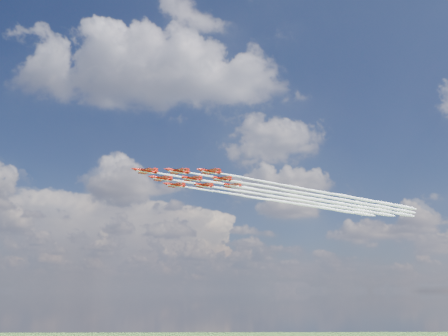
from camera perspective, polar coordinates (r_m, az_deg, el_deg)
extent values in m
cylinder|color=red|center=(158.95, -10.20, -0.37)|extent=(6.96, 5.22, 1.06)
cone|color=red|center=(157.07, -11.79, -0.10)|extent=(2.19, 1.96, 1.06)
cone|color=red|center=(160.84, -8.75, -0.62)|extent=(1.74, 1.61, 0.96)
ellipsoid|color=black|center=(158.30, -10.82, -0.11)|extent=(2.15, 1.85, 0.69)
cube|color=red|center=(159.14, -10.05, -0.42)|extent=(7.54, 9.06, 0.13)
cube|color=red|center=(160.55, -8.96, -0.59)|extent=(3.07, 3.62, 0.12)
cube|color=red|center=(160.86, -8.89, -0.30)|extent=(1.35, 0.98, 1.73)
cube|color=white|center=(158.83, -10.21, -0.54)|extent=(6.45, 4.79, 0.12)
cylinder|color=red|center=(157.63, -6.06, -0.41)|extent=(6.96, 5.22, 1.06)
cone|color=red|center=(155.43, -7.60, -0.13)|extent=(2.19, 1.96, 1.06)
cone|color=red|center=(159.81, -4.64, -0.66)|extent=(1.74, 1.61, 0.96)
ellipsoid|color=black|center=(156.86, -6.66, -0.15)|extent=(2.15, 1.85, 0.69)
cube|color=red|center=(157.85, -5.90, -0.45)|extent=(7.54, 9.06, 0.13)
cube|color=red|center=(159.48, -4.85, -0.62)|extent=(3.07, 3.62, 0.12)
cube|color=red|center=(159.80, -4.79, -0.33)|extent=(1.35, 0.98, 1.73)
cube|color=white|center=(157.51, -6.06, -0.58)|extent=(6.45, 4.79, 0.12)
cylinder|color=red|center=(168.58, -8.21, -1.35)|extent=(6.96, 5.22, 1.06)
cone|color=red|center=(166.52, -9.67, -1.10)|extent=(2.19, 1.96, 1.06)
cone|color=red|center=(170.62, -6.86, -1.57)|extent=(1.74, 1.61, 0.96)
ellipsoid|color=black|center=(167.85, -8.78, -1.11)|extent=(2.15, 1.85, 0.69)
cube|color=red|center=(168.78, -8.06, -1.39)|extent=(7.54, 9.06, 0.13)
cube|color=red|center=(170.31, -7.06, -1.54)|extent=(3.07, 3.62, 0.12)
cube|color=red|center=(170.61, -6.99, -1.27)|extent=(1.35, 0.98, 1.73)
cube|color=white|center=(168.46, -8.21, -1.51)|extent=(6.45, 4.79, 0.12)
cylinder|color=red|center=(157.15, -1.86, -0.44)|extent=(6.96, 5.22, 1.06)
cone|color=red|center=(154.65, -3.35, -0.17)|extent=(2.19, 1.96, 1.06)
cone|color=red|center=(159.61, -0.51, -0.69)|extent=(1.74, 1.61, 0.96)
ellipsoid|color=black|center=(156.25, -2.45, -0.18)|extent=(2.15, 1.85, 0.69)
cube|color=red|center=(157.40, -1.71, -0.49)|extent=(7.54, 9.06, 0.13)
cube|color=red|center=(159.23, -0.70, -0.65)|extent=(3.07, 3.62, 0.12)
cube|color=red|center=(159.57, -0.65, -0.36)|extent=(1.35, 0.98, 1.73)
cube|color=white|center=(157.03, -1.86, -0.61)|extent=(6.45, 4.79, 0.12)
cylinder|color=red|center=(167.64, -4.29, -1.39)|extent=(6.96, 5.22, 1.06)
cone|color=red|center=(165.29, -5.71, -1.14)|extent=(2.19, 1.96, 1.06)
cone|color=red|center=(169.94, -2.98, -1.61)|extent=(1.74, 1.61, 0.96)
ellipsoid|color=black|center=(166.80, -4.85, -1.15)|extent=(2.15, 1.85, 0.69)
cube|color=red|center=(167.87, -4.15, -1.43)|extent=(7.54, 9.06, 0.13)
cube|color=red|center=(169.59, -3.17, -1.58)|extent=(3.07, 3.62, 0.12)
cube|color=red|center=(169.91, -3.11, -1.30)|extent=(1.35, 0.98, 1.73)
cube|color=white|center=(167.52, -4.29, -1.55)|extent=(6.45, 4.79, 0.12)
cylinder|color=red|center=(178.43, -6.42, -2.22)|extent=(6.96, 5.22, 1.06)
cone|color=red|center=(176.23, -7.79, -2.00)|extent=(2.19, 1.96, 1.06)
cone|color=red|center=(180.60, -5.17, -2.42)|extent=(1.74, 1.61, 0.96)
ellipsoid|color=black|center=(177.64, -6.96, -1.99)|extent=(2.15, 1.85, 0.69)
cube|color=red|center=(178.65, -6.29, -2.25)|extent=(7.54, 9.06, 0.13)
cube|color=red|center=(180.27, -5.35, -2.39)|extent=(3.07, 3.62, 0.12)
cube|color=red|center=(180.57, -5.29, -2.13)|extent=(1.35, 0.98, 1.73)
cube|color=white|center=(178.32, -6.43, -2.37)|extent=(6.45, 4.79, 0.12)
cylinder|color=red|center=(167.49, -0.34, -1.42)|extent=(6.96, 5.22, 1.06)
cone|color=red|center=(164.86, -1.71, -1.18)|extent=(2.19, 1.96, 1.06)
cone|color=red|center=(170.05, 0.91, -1.64)|extent=(1.74, 1.61, 0.96)
ellipsoid|color=black|center=(166.54, -0.88, -1.18)|extent=(2.15, 1.85, 0.69)
cube|color=red|center=(167.75, -0.21, -1.46)|extent=(7.54, 9.06, 0.13)
cube|color=red|center=(169.66, 0.73, -1.61)|extent=(3.07, 3.62, 0.12)
cube|color=red|center=(169.99, 0.78, -1.33)|extent=(1.35, 0.98, 1.73)
cube|color=white|center=(167.37, -0.34, -1.58)|extent=(6.45, 4.79, 0.12)
cylinder|color=red|center=(177.83, -2.72, -2.25)|extent=(6.96, 5.22, 1.06)
cone|color=red|center=(175.36, -4.04, -2.04)|extent=(2.19, 1.96, 1.06)
cone|color=red|center=(180.24, -1.50, -2.45)|extent=(1.74, 1.61, 0.96)
ellipsoid|color=black|center=(176.93, -3.24, -2.03)|extent=(2.15, 1.85, 0.69)
cube|color=red|center=(178.07, -2.59, -2.29)|extent=(7.54, 9.06, 0.13)
cube|color=red|center=(179.88, -1.68, -2.42)|extent=(3.07, 3.62, 0.12)
cube|color=red|center=(180.19, -1.63, -2.16)|extent=(1.35, 0.98, 1.73)
cube|color=white|center=(177.72, -2.72, -2.40)|extent=(6.45, 4.79, 0.12)
cylinder|color=red|center=(177.98, 1.00, -2.28)|extent=(6.96, 5.22, 1.06)
cone|color=red|center=(175.24, -0.27, -2.07)|extent=(2.19, 1.96, 1.06)
cone|color=red|center=(180.63, 2.16, -2.47)|extent=(1.74, 1.61, 0.96)
ellipsoid|color=black|center=(176.97, 0.50, -2.06)|extent=(2.15, 1.85, 0.69)
cube|color=red|center=(178.24, 1.13, -2.32)|extent=(7.54, 9.06, 0.13)
cube|color=red|center=(180.23, 1.99, -2.44)|extent=(3.07, 3.62, 0.12)
cube|color=red|center=(180.54, 2.04, -2.19)|extent=(1.35, 0.98, 1.73)
cube|color=white|center=(177.86, 1.00, -2.43)|extent=(6.45, 4.79, 0.12)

